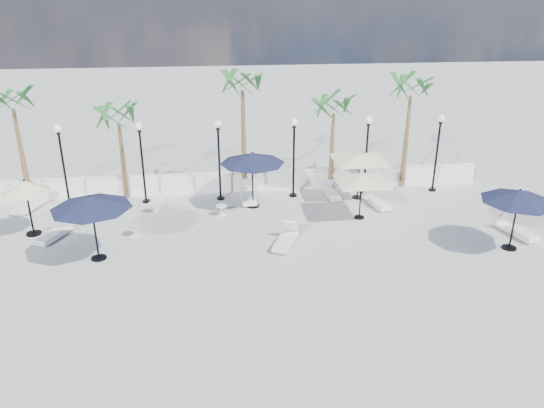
{
  "coord_description": "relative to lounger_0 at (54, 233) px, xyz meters",
  "views": [
    {
      "loc": [
        -0.08,
        -17.08,
        9.61
      ],
      "look_at": [
        1.99,
        2.08,
        1.5
      ],
      "focal_mm": 35.0,
      "sensor_mm": 36.0,
      "label": 1
    }
  ],
  "objects": [
    {
      "name": "palm_0",
      "position": [
        -2.22,
        4.3,
        4.31
      ],
      "size": [
        2.6,
        2.6,
        5.5
      ],
      "color": "brown",
      "rests_on": "ground"
    },
    {
      "name": "side_table_0",
      "position": [
        3.23,
        -0.12,
        0.06
      ],
      "size": [
        0.5,
        0.5,
        0.49
      ],
      "color": "silver",
      "rests_on": "ground"
    },
    {
      "name": "lounger_2",
      "position": [
        -1.87,
        3.22,
        0.02
      ],
      "size": [
        1.24,
        2.08,
        0.74
      ],
      "rotation": [
        0.0,
        0.0,
        -0.33
      ],
      "color": "silver",
      "rests_on": "ground"
    },
    {
      "name": "lamppost_4",
      "position": [
        10.28,
        3.5,
        2.26
      ],
      "size": [
        0.36,
        0.36,
        3.84
      ],
      "color": "black",
      "rests_on": "ground"
    },
    {
      "name": "parasol_cream_sq_a",
      "position": [
        13.31,
        2.96,
        1.98
      ],
      "size": [
        4.85,
        4.85,
        2.38
      ],
      "color": "black",
      "rests_on": "ground"
    },
    {
      "name": "lounger_5",
      "position": [
        13.94,
        1.89,
        0.0
      ],
      "size": [
        1.02,
        1.91,
        0.68
      ],
      "rotation": [
        0.0,
        0.0,
        0.25
      ],
      "color": "silver",
      "rests_on": "ground"
    },
    {
      "name": "lounger_7",
      "position": [
        18.77,
        -1.72,
        0.01
      ],
      "size": [
        1.11,
        2.03,
        0.72
      ],
      "rotation": [
        0.0,
        0.0,
        0.27
      ],
      "color": "silver",
      "rests_on": "ground"
    },
    {
      "name": "palm_2",
      "position": [
        7.98,
        4.3,
        4.89
      ],
      "size": [
        2.6,
        2.6,
        6.1
      ],
      "color": "brown",
      "rests_on": "ground"
    },
    {
      "name": "lamppost_6",
      "position": [
        17.28,
        3.5,
        2.26
      ],
      "size": [
        0.36,
        0.36,
        3.84
      ],
      "color": "black",
      "rests_on": "ground"
    },
    {
      "name": "parasol_cream_small",
      "position": [
        -0.94,
        0.48,
        1.83
      ],
      "size": [
        1.96,
        1.96,
        2.41
      ],
      "color": "black",
      "rests_on": "ground"
    },
    {
      "name": "parasol_navy_left",
      "position": [
        2.12,
        -1.95,
        2.06
      ],
      "size": [
        2.94,
        2.94,
        2.6
      ],
      "color": "black",
      "rests_on": "ground"
    },
    {
      "name": "side_table_2",
      "position": [
        6.79,
        1.57,
        0.05
      ],
      "size": [
        0.48,
        0.48,
        0.47
      ],
      "color": "silver",
      "rests_on": "ground"
    },
    {
      "name": "side_table_1",
      "position": [
        3.76,
        2.26,
        0.05
      ],
      "size": [
        0.47,
        0.47,
        0.45
      ],
      "color": "silver",
      "rests_on": "ground"
    },
    {
      "name": "balustrade",
      "position": [
        6.78,
        4.5,
        0.24
      ],
      "size": [
        26.0,
        0.3,
        1.01
      ],
      "color": "white",
      "rests_on": "ground"
    },
    {
      "name": "palm_4",
      "position": [
        15.98,
        4.3,
        4.5
      ],
      "size": [
        2.6,
        2.6,
        5.7
      ],
      "color": "brown",
      "rests_on": "ground"
    },
    {
      "name": "palm_3",
      "position": [
        12.28,
        4.3,
        3.72
      ],
      "size": [
        2.6,
        2.6,
        4.9
      ],
      "color": "brown",
      "rests_on": "ground"
    },
    {
      "name": "lounger_0",
      "position": [
        0.0,
        0.0,
        0.0
      ],
      "size": [
        1.27,
        1.89,
        0.68
      ],
      "rotation": [
        0.0,
        0.0,
        -0.42
      ],
      "color": "silver",
      "rests_on": "ground"
    },
    {
      "name": "lounger_6",
      "position": [
        12.11,
        3.22,
        -0.02
      ],
      "size": [
        0.66,
        1.68,
        0.61
      ],
      "rotation": [
        0.0,
        0.0,
        0.08
      ],
      "color": "silver",
      "rests_on": "ground"
    },
    {
      "name": "lamppost_1",
      "position": [
        -0.22,
        3.5,
        2.26
      ],
      "size": [
        0.36,
        0.36,
        3.84
      ],
      "color": "black",
      "rests_on": "ground"
    },
    {
      "name": "parasol_navy_mid",
      "position": [
        8.25,
        2.45,
        2.1
      ],
      "size": [
        2.95,
        2.95,
        2.65
      ],
      "color": "black",
      "rests_on": "ground"
    },
    {
      "name": "ground",
      "position": [
        6.78,
        -3.0,
        -0.23
      ],
      "size": [
        100.0,
        100.0,
        0.0
      ],
      "primitive_type": "plane",
      "color": "#A0A09B",
      "rests_on": "ground"
    },
    {
      "name": "lamppost_3",
      "position": [
        6.78,
        3.5,
        2.26
      ],
      "size": [
        0.36,
        0.36,
        3.84
      ],
      "color": "black",
      "rests_on": "ground"
    },
    {
      "name": "parasol_navy_right",
      "position": [
        17.87,
        -2.81,
        1.97
      ],
      "size": [
        2.79,
        2.79,
        2.5
      ],
      "color": "black",
      "rests_on": "ground"
    },
    {
      "name": "lamppost_5",
      "position": [
        13.78,
        3.5,
        2.26
      ],
      "size": [
        0.36,
        0.36,
        3.84
      ],
      "color": "black",
      "rests_on": "ground"
    },
    {
      "name": "lounger_4",
      "position": [
        8.07,
        3.22,
        0.03
      ],
      "size": [
        0.72,
        2.06,
        0.77
      ],
      "rotation": [
        0.0,
        0.0,
        0.03
      ],
      "color": "silver",
      "rests_on": "ground"
    },
    {
      "name": "palm_1",
      "position": [
        2.28,
        4.3,
        3.53
      ],
      "size": [
        2.6,
        2.6,
        4.7
      ],
      "color": "brown",
      "rests_on": "ground"
    },
    {
      "name": "lounger_3",
      "position": [
        9.25,
        -1.57,
        0.01
      ],
      "size": [
        1.27,
        1.96,
        0.7
      ],
      "rotation": [
        0.0,
        0.0,
        -0.39
      ],
      "color": "silver",
      "rests_on": "ground"
    },
    {
      "name": "lamppost_2",
      "position": [
        3.28,
        3.5,
        2.26
      ],
      "size": [
        0.36,
        0.36,
        3.84
      ],
      "color": "black",
      "rests_on": "ground"
    },
    {
      "name": "parasol_cream_sq_b",
      "position": [
        12.8,
        0.65,
        1.76
      ],
      "size": [
        4.3,
        4.3,
        2.16
      ],
      "color": "black",
      "rests_on": "ground"
    }
  ]
}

